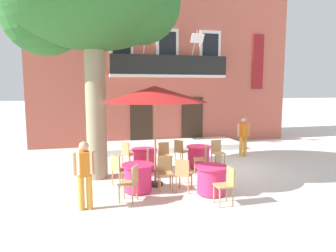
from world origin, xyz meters
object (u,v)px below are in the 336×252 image
Objects in this scene: cafe_chair_middle_0 at (144,161)px; pedestrian_mid_plaza at (243,135)px; cafe_chair_near_tree_0 at (180,150)px; cafe_chair_far_side_0 at (165,171)px; cafe_chair_middle_1 at (165,154)px; cafe_chair_front_1 at (183,173)px; cafe_table_far_side at (138,178)px; cafe_chair_middle_2 at (128,153)px; cafe_table_near_tree at (199,156)px; cafe_table_middle at (144,160)px; cafe_chair_far_side_2 at (131,181)px; cafe_chair_front_0 at (221,168)px; cafe_chair_near_tree_1 at (202,157)px; cafe_chair_front_2 at (226,183)px; plane_tree at (90,1)px; cafe_chair_near_tree_2 at (217,151)px; cafe_chair_far_side_1 at (119,168)px; cafe_table_front at (211,180)px; cafe_umbrella at (155,94)px; pedestrian_near_entrance at (85,172)px.

pedestrian_mid_plaza is at bearing 24.02° from cafe_chair_middle_0.
cafe_chair_far_side_0 is at bearing -115.30° from cafe_chair_near_tree_0.
cafe_chair_middle_0 is 1.00× the size of cafe_chair_middle_1.
cafe_chair_front_1 is 1.23m from cafe_table_far_side.
cafe_chair_middle_2 reaches higher than cafe_table_far_side.
cafe_table_near_tree is 0.95× the size of cafe_chair_front_1.
cafe_table_middle is 2.06m from cafe_table_far_side.
cafe_chair_middle_1 and cafe_chair_far_side_2 have the same top height.
cafe_chair_middle_1 is 2.53m from cafe_chair_front_0.
cafe_chair_near_tree_1 and cafe_chair_front_2 have the same top height.
cafe_chair_front_2 reaches higher than cafe_table_middle.
cafe_chair_near_tree_0 is 0.82m from cafe_chair_middle_1.
cafe_chair_front_1 is at bearing -118.87° from cafe_table_near_tree.
cafe_chair_near_tree_1 is 3.19m from pedestrian_mid_plaza.
plane_tree is 7.70× the size of cafe_chair_near_tree_2.
cafe_chair_front_0 is at bearing -5.49° from cafe_chair_far_side_0.
cafe_chair_middle_2 is (-2.28, 1.30, 0.00)m from cafe_chair_near_tree_1.
cafe_chair_far_side_0 is 1.26m from cafe_chair_far_side_2.
cafe_chair_far_side_1 reaches higher than cafe_table_near_tree.
cafe_chair_middle_1 is 1.05× the size of cafe_table_far_side.
cafe_chair_middle_0 and cafe_chair_far_side_1 have the same top height.
cafe_table_far_side is at bearing 159.88° from cafe_table_front.
cafe_chair_far_side_1 is at bearing 151.03° from cafe_table_front.
cafe_table_middle is at bearing 131.02° from cafe_chair_front_0.
cafe_chair_near_tree_0 is 3.00m from cafe_chair_front_1.
cafe_chair_near_tree_0 is 1.00× the size of cafe_chair_near_tree_2.
cafe_chair_middle_0 is at bearing 119.71° from cafe_chair_front_2.
cafe_chair_front_0 is 0.31× the size of cafe_umbrella.
cafe_chair_far_side_1 is (-2.42, -1.97, 0.00)m from cafe_chair_near_tree_0.
cafe_table_far_side is at bearing 68.52° from cafe_chair_far_side_2.
cafe_table_front is (1.32, -2.67, 0.00)m from cafe_table_middle.
cafe_table_near_tree is 2.21m from cafe_chair_middle_0.
pedestrian_mid_plaza reaches higher than cafe_table_near_tree.
cafe_chair_near_tree_2 is 4.48m from cafe_chair_far_side_2.
pedestrian_mid_plaza is (2.35, 1.20, 0.51)m from cafe_table_near_tree.
cafe_chair_middle_2 is at bearing 115.23° from cafe_chair_front_2.
cafe_table_far_side is at bearing -127.31° from cafe_chair_near_tree_0.
cafe_chair_middle_2 is 1.00× the size of cafe_chair_far_side_1.
pedestrian_near_entrance is (-0.90, -1.52, 0.37)m from cafe_chair_far_side_1.
cafe_chair_middle_1 is at bearing 45.88° from cafe_chair_middle_0.
cafe_chair_front_1 is at bearing -39.30° from cafe_chair_far_side_0.
pedestrian_near_entrance is at bearing -122.81° from cafe_table_middle.
cafe_chair_front_1 is at bearing -29.50° from cafe_chair_far_side_1.
cafe_table_far_side is at bearing -146.60° from cafe_chair_near_tree_2.
cafe_chair_middle_1 is at bearing 41.77° from cafe_chair_far_side_1.
cafe_chair_far_side_0 is 1.00× the size of cafe_chair_far_side_2.
cafe_chair_front_0 is at bearing -48.98° from cafe_table_middle.
cafe_table_far_side is 0.54× the size of pedestrian_mid_plaza.
pedestrian_near_entrance reaches higher than cafe_table_far_side.
cafe_chair_far_side_1 is at bearing 154.47° from cafe_chair_far_side_0.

